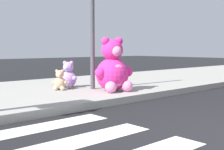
{
  "coord_description": "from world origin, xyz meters",
  "views": [
    {
      "loc": [
        -3.59,
        -1.39,
        1.15
      ],
      "look_at": [
        0.92,
        3.6,
        0.55
      ],
      "focal_mm": 48.58,
      "sensor_mm": 36.0,
      "label": 1
    }
  ],
  "objects_px": {
    "plush_brown": "(110,76)",
    "plush_tan": "(60,82)",
    "plush_lavender": "(68,77)",
    "sign_pole": "(92,19)",
    "plush_pink_large": "(113,69)"
  },
  "relations": [
    {
      "from": "plush_lavender",
      "to": "plush_tan",
      "type": "bearing_deg",
      "value": -147.6
    },
    {
      "from": "plush_lavender",
      "to": "plush_tan",
      "type": "height_order",
      "value": "plush_lavender"
    },
    {
      "from": "sign_pole",
      "to": "plush_lavender",
      "type": "bearing_deg",
      "value": 112.97
    },
    {
      "from": "plush_lavender",
      "to": "plush_brown",
      "type": "xyz_separation_m",
      "value": [
        0.98,
        -0.49,
        -0.0
      ]
    },
    {
      "from": "sign_pole",
      "to": "plush_pink_large",
      "type": "distance_m",
      "value": 1.34
    },
    {
      "from": "plush_pink_large",
      "to": "plush_lavender",
      "type": "xyz_separation_m",
      "value": [
        -0.42,
        1.24,
        -0.23
      ]
    },
    {
      "from": "plush_pink_large",
      "to": "plush_brown",
      "type": "relative_size",
      "value": 1.87
    },
    {
      "from": "sign_pole",
      "to": "plush_lavender",
      "type": "xyz_separation_m",
      "value": [
        -0.28,
        0.66,
        -1.43
      ]
    },
    {
      "from": "sign_pole",
      "to": "plush_brown",
      "type": "bearing_deg",
      "value": 13.36
    },
    {
      "from": "plush_tan",
      "to": "plush_brown",
      "type": "relative_size",
      "value": 0.73
    },
    {
      "from": "plush_tan",
      "to": "plush_brown",
      "type": "bearing_deg",
      "value": -9.36
    },
    {
      "from": "plush_brown",
      "to": "plush_tan",
      "type": "bearing_deg",
      "value": 170.64
    },
    {
      "from": "plush_pink_large",
      "to": "plush_lavender",
      "type": "distance_m",
      "value": 1.33
    },
    {
      "from": "sign_pole",
      "to": "plush_pink_large",
      "type": "xyz_separation_m",
      "value": [
        0.14,
        -0.59,
        -1.2
      ]
    },
    {
      "from": "plush_lavender",
      "to": "plush_brown",
      "type": "distance_m",
      "value": 1.1
    }
  ]
}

